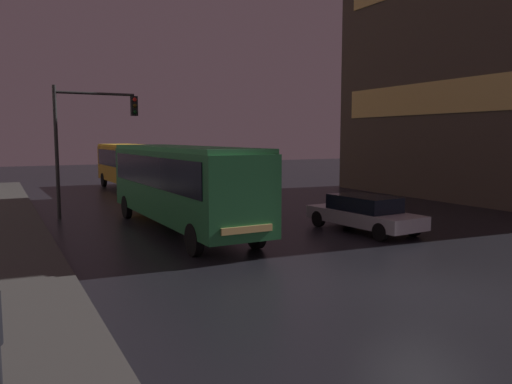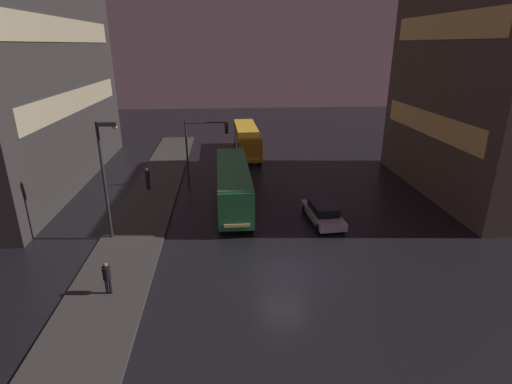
# 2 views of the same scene
# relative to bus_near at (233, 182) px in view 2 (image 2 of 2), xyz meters

# --- Properties ---
(ground_plane) EXTENTS (120.00, 120.00, 0.00)m
(ground_plane) POSITION_rel_bus_near_xyz_m (2.43, -9.78, -1.99)
(ground_plane) COLOR black
(sidewalk_left) EXTENTS (4.00, 48.00, 0.15)m
(sidewalk_left) POSITION_rel_bus_near_xyz_m (-6.57, 0.22, -1.92)
(sidewalk_left) COLOR #3D3A38
(sidewalk_left) RESTS_ON ground
(building_left_tower) EXTENTS (10.07, 25.86, 19.21)m
(building_left_tower) POSITION_rel_bus_near_xyz_m (-17.93, 7.33, 7.61)
(building_left_tower) COLOR #383333
(building_left_tower) RESTS_ON ground
(building_right_block) EXTENTS (10.07, 17.45, 18.70)m
(building_right_block) POSITION_rel_bus_near_xyz_m (20.70, 2.09, 7.36)
(building_right_block) COLOR #4C4238
(building_right_block) RESTS_ON ground
(bus_near) EXTENTS (2.51, 11.00, 3.23)m
(bus_near) POSITION_rel_bus_near_xyz_m (0.00, 0.00, 0.00)
(bus_near) COLOR #236B38
(bus_near) RESTS_ON ground
(bus_far) EXTENTS (2.58, 10.83, 3.09)m
(bus_far) POSITION_rel_bus_near_xyz_m (1.94, 15.26, -0.09)
(bus_far) COLOR orange
(bus_far) RESTS_ON ground
(car_taxi) EXTENTS (2.20, 4.87, 1.36)m
(car_taxi) POSITION_rel_bus_near_xyz_m (6.14, -3.30, -1.28)
(car_taxi) COLOR #B7B7BC
(car_taxi) RESTS_ON ground
(pedestrian_near) EXTENTS (0.52, 0.52, 1.70)m
(pedestrian_near) POSITION_rel_bus_near_xyz_m (-6.43, -11.07, -0.83)
(pedestrian_near) COLOR black
(pedestrian_near) RESTS_ON sidewalk_left
(pedestrian_mid) EXTENTS (0.52, 0.52, 1.82)m
(pedestrian_mid) POSITION_rel_bus_near_xyz_m (-7.09, 4.11, -0.74)
(pedestrian_mid) COLOR black
(pedestrian_mid) RESTS_ON sidewalk_left
(traffic_light_main) EXTENTS (3.67, 0.35, 5.81)m
(traffic_light_main) POSITION_rel_bus_near_xyz_m (-2.48, 5.28, 1.99)
(traffic_light_main) COLOR #2D2D2D
(traffic_light_main) RESTS_ON ground
(street_lamp_sidewalk) EXTENTS (1.25, 0.36, 7.37)m
(street_lamp_sidewalk) POSITION_rel_bus_near_xyz_m (-7.64, -4.80, 3.06)
(street_lamp_sidewalk) COLOR #2D2D2D
(street_lamp_sidewalk) RESTS_ON sidewalk_left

